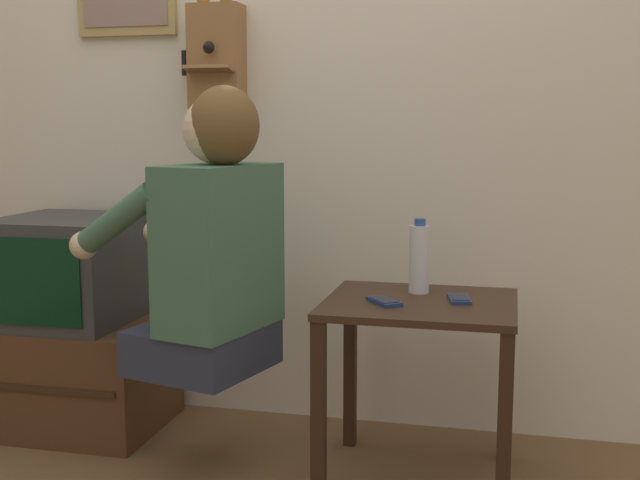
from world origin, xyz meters
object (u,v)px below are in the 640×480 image
at_px(television, 68,269).
at_px(water_bottle, 419,258).
at_px(wall_phone_antique, 216,56).
at_px(cell_phone_spare, 459,299).
at_px(cell_phone_held, 384,301).
at_px(person, 212,243).

bearing_deg(television, water_bottle, -2.85).
relative_size(wall_phone_antique, cell_phone_spare, 5.93).
distance_m(cell_phone_held, cell_phone_spare, 0.23).
bearing_deg(cell_phone_spare, television, 162.30).
xyz_separation_m(wall_phone_antique, water_bottle, (0.78, -0.29, -0.66)).
relative_size(television, wall_phone_antique, 0.62).
height_order(television, cell_phone_held, television).
xyz_separation_m(person, cell_phone_held, (0.53, 0.04, -0.16)).
distance_m(cell_phone_spare, water_bottle, 0.19).
xyz_separation_m(cell_phone_held, water_bottle, (0.08, 0.18, 0.10)).
distance_m(person, television, 0.74).
bearing_deg(cell_phone_held, cell_phone_spare, -14.76).
bearing_deg(television, wall_phone_antique, 24.71).
xyz_separation_m(television, cell_phone_held, (1.19, -0.24, -0.00)).
bearing_deg(cell_phone_held, person, 146.82).
bearing_deg(person, cell_phone_spare, -65.36).
bearing_deg(television, person, -22.94).
bearing_deg(wall_phone_antique, television, -155.29).
xyz_separation_m(cell_phone_held, cell_phone_spare, (0.21, 0.09, 0.00)).
relative_size(person, wall_phone_antique, 1.11).
bearing_deg(cell_phone_held, wall_phone_antique, 108.62).
bearing_deg(cell_phone_spare, water_bottle, 134.50).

